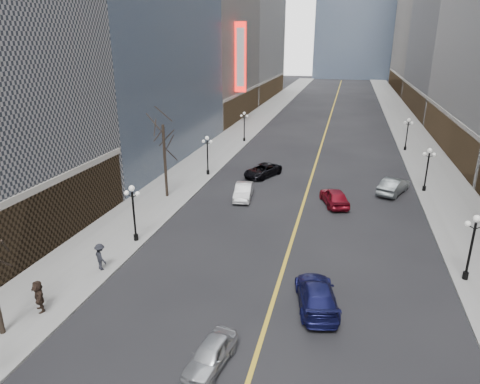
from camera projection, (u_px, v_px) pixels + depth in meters
The scene contains 19 objects.
sidewalk_east at pixel (417, 145), 64.09m from camera, with size 6.00×230.00×0.15m, color gray.
sidewalk_west at pixel (237, 136), 70.52m from camera, with size 6.00×230.00×0.15m, color gray.
lane_line at pixel (327, 128), 76.46m from camera, with size 0.25×200.00×0.02m, color gold.
streetlamp_east_1 at pixel (472, 241), 27.10m from camera, with size 1.26×0.44×4.52m.
streetlamp_east_2 at pixel (428, 165), 43.54m from camera, with size 1.26×0.44×4.52m.
streetlamp_east_3 at pixel (407, 131), 59.99m from camera, with size 1.26×0.44×4.52m.
streetlamp_west_1 at pixel (133, 207), 32.52m from camera, with size 1.26×0.44×4.52m.
streetlamp_west_2 at pixel (207, 151), 48.97m from camera, with size 1.26×0.44×4.52m.
streetlamp_west_3 at pixel (244, 123), 65.41m from camera, with size 1.26×0.44×4.52m.
theatre_marquee at pixel (241, 58), 76.09m from camera, with size 2.00×0.55×12.00m.
tree_west_far at pixel (163, 136), 40.93m from camera, with size 3.60×3.60×7.92m.
car_nb_near at pixel (211, 354), 20.55m from camera, with size 1.54×3.83×1.31m, color #AFB2B7.
car_nb_mid at pixel (243, 191), 42.43m from camera, with size 1.59×4.55×1.50m, color silver.
car_nb_far at pixel (263, 170), 49.36m from camera, with size 2.39×5.18×1.44m, color black.
car_sb_near at pixel (317, 295), 25.12m from camera, with size 2.20×5.41×1.57m, color #131547.
car_sb_mid at pixel (334, 197), 40.75m from camera, with size 1.94×4.83×1.65m, color maroon.
car_sb_far at pixel (393, 186), 43.76m from camera, with size 1.76×5.06×1.67m, color #545B5C.
ped_west_walk at pixel (100, 257), 28.89m from camera, with size 1.22×0.50×1.89m, color black.
ped_west_far at pixel (39, 296), 24.43m from camera, with size 1.79×0.51×1.93m, color #2E211A.
Camera 1 is at (3.46, 2.65, 14.91)m, focal length 32.00 mm.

